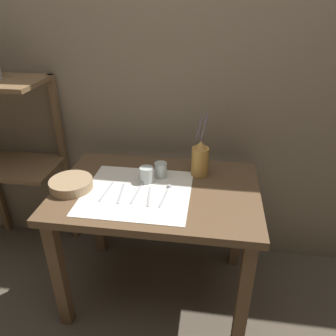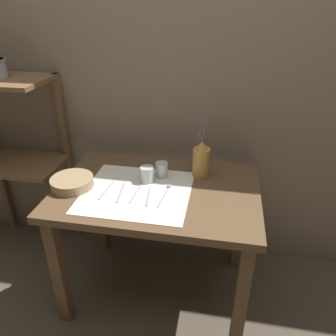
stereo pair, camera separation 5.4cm
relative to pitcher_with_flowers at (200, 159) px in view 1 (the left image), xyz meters
name	(u,v)px [view 1 (the left image)]	position (x,y,z in m)	size (l,w,h in m)	color
ground_plane	(159,288)	(-0.20, -0.17, -0.81)	(12.00, 12.00, 0.00)	brown
stone_wall_back	(170,72)	(-0.20, 0.29, 0.39)	(7.00, 0.06, 2.40)	#7A6B56
wooden_table	(157,206)	(-0.20, -0.17, -0.20)	(1.03, 0.70, 0.72)	brown
wooden_shelf_unit	(8,136)	(-1.16, 0.10, 0.03)	(0.58, 0.36, 1.18)	brown
linen_cloth	(137,192)	(-0.30, -0.22, -0.09)	(0.53, 0.49, 0.00)	white
pitcher_with_flowers	(200,159)	(0.00, 0.00, 0.00)	(0.09, 0.09, 0.37)	#B7843D
wooden_bowl	(71,184)	(-0.63, -0.24, -0.07)	(0.22, 0.22, 0.05)	#9E7F5B
glass_tumbler_near	(146,175)	(-0.27, -0.12, -0.05)	(0.07, 0.07, 0.08)	#B7C1BC
glass_tumbler_far	(161,170)	(-0.20, -0.05, -0.05)	(0.07, 0.07, 0.08)	#B7C1BC
fork_inner	(107,191)	(-0.45, -0.24, -0.09)	(0.03, 0.18, 0.00)	#A8A8AD
fork_outer	(121,193)	(-0.37, -0.25, -0.09)	(0.03, 0.18, 0.00)	#A8A8AD
spoon_inner	(140,187)	(-0.29, -0.19, -0.09)	(0.03, 0.20, 0.02)	#A8A8AD
knife_center	(149,196)	(-0.23, -0.26, -0.09)	(0.04, 0.18, 0.00)	#A8A8AD
spoon_outer	(167,190)	(-0.15, -0.20, -0.09)	(0.04, 0.20, 0.02)	#A8A8AD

